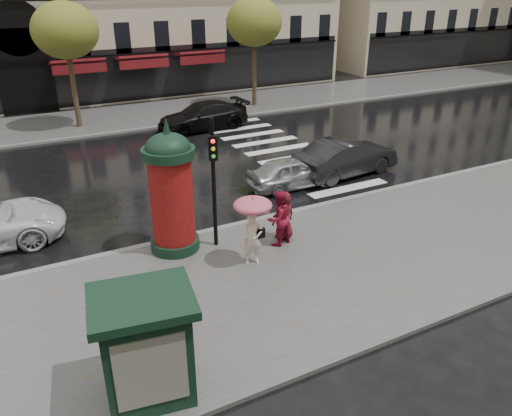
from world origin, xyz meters
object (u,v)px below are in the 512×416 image
woman_red (278,218)px  traffic_light (214,172)px  car_darkgrey (346,157)px  man_burgundy (284,215)px  car_silver (292,172)px  woman_umbrella (253,220)px  newsstand (146,346)px  car_black (203,116)px  morris_column (171,189)px

woman_red → traffic_light: size_ratio=0.44×
car_darkgrey → traffic_light: bearing=108.0°
man_burgundy → car_silver: bearing=-132.5°
traffic_light → car_darkgrey: bearing=24.3°
woman_umbrella → man_burgundy: 1.91m
newsstand → car_darkgrey: newsstand is taller
man_burgundy → car_darkgrey: 6.63m
newsstand → car_darkgrey: bearing=37.0°
car_silver → car_darkgrey: size_ratio=0.78×
woman_umbrella → car_black: size_ratio=0.41×
car_darkgrey → car_black: (-2.75, 9.32, -0.04)m
woman_umbrella → car_silver: size_ratio=0.57×
newsstand → car_black: newsstand is taller
woman_red → car_silver: bearing=-142.2°
morris_column → traffic_light: (1.17, -0.45, 0.47)m
car_silver → car_black: 9.45m
car_silver → car_darkgrey: (2.77, 0.13, 0.15)m
traffic_light → car_silver: (4.70, 3.25, -1.93)m
man_burgundy → car_darkgrey: (5.36, 3.90, -0.14)m
woman_red → car_black: (2.96, 13.47, -0.27)m
woman_umbrella → car_silver: woman_umbrella is taller
woman_umbrella → man_burgundy: woman_umbrella is taller
traffic_light → car_silver: 6.03m
morris_column → woman_umbrella: bearing=-47.9°
car_darkgrey → car_silver: bearing=86.3°
traffic_light → woman_red: bearing=-23.8°
morris_column → newsstand: bearing=-113.9°
woman_red → car_silver: (2.94, 4.02, -0.38)m
traffic_light → newsstand: (-3.56, -4.95, -1.25)m
man_burgundy → car_silver: (2.59, 3.77, -0.29)m
traffic_light → car_silver: size_ratio=1.10×
newsstand → woman_red: bearing=38.1°
newsstand → traffic_light: bearing=54.2°
morris_column → car_darkgrey: (8.64, 2.92, -1.32)m
morris_column → newsstand: size_ratio=1.78×
man_burgundy → newsstand: bearing=29.9°
morris_column → car_black: bearing=64.3°
traffic_light → car_darkgrey: (7.47, 3.38, -1.78)m
car_black → woman_umbrella: bearing=-19.9°
morris_column → traffic_light: bearing=-21.2°
woman_umbrella → car_silver: (4.16, 4.69, -0.88)m
traffic_light → newsstand: 6.22m
newsstand → car_black: size_ratio=0.45×
woman_red → car_darkgrey: size_ratio=0.38×
man_burgundy → car_black: (2.61, 13.22, -0.17)m
traffic_light → car_darkgrey: 8.39m
traffic_light → car_silver: bearing=34.7°
car_silver → car_darkgrey: 2.78m
man_burgundy → traffic_light: 2.73m
newsstand → man_burgundy: bearing=38.0°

